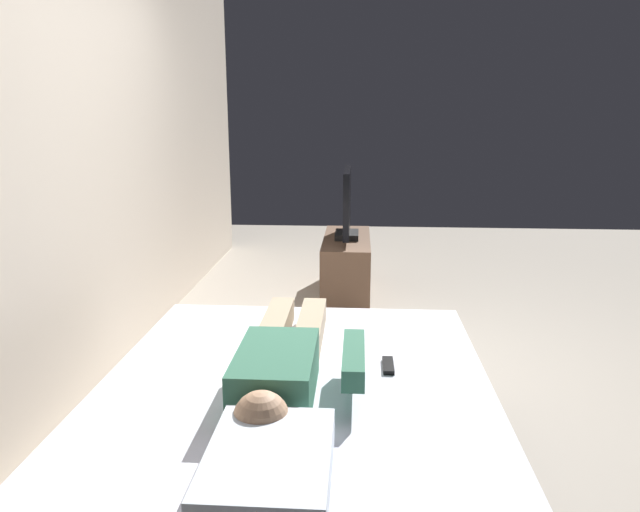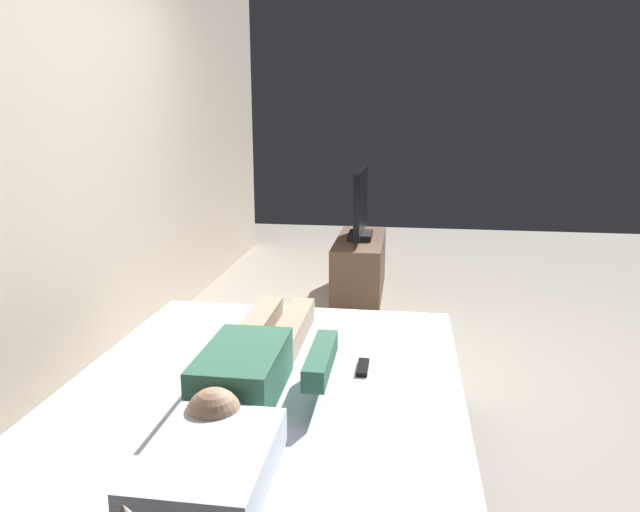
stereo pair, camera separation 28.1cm
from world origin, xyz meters
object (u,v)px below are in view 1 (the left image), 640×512
(tv_stand, at_px, (347,266))
(tv, at_px, (347,205))
(bed, at_px, (295,449))
(pillow, at_px, (269,469))
(person, at_px, (285,361))
(remote, at_px, (388,365))

(tv_stand, distance_m, tv, 0.53)
(tv, bearing_deg, bed, 177.36)
(tv_stand, bearing_deg, pillow, 177.83)
(tv, bearing_deg, tv_stand, 172.87)
(person, relative_size, tv_stand, 1.15)
(bed, relative_size, pillow, 4.00)
(bed, bearing_deg, tv, -2.64)
(pillow, relative_size, remote, 3.20)
(tv_stand, height_order, tv, tv)
(remote, bearing_deg, person, 110.47)
(bed, height_order, remote, remote)
(bed, height_order, pillow, pillow)
(person, distance_m, tv_stand, 2.93)
(person, bearing_deg, tv_stand, -3.46)
(tv_stand, relative_size, tv, 1.25)
(person, xyz_separation_m, tv, (2.90, -0.18, 0.16))
(bed, xyz_separation_m, tv_stand, (2.93, -0.14, -0.01))
(bed, xyz_separation_m, remote, (0.18, -0.36, 0.29))
(bed, bearing_deg, tv_stand, -2.64)
(bed, bearing_deg, pillow, 180.00)
(remote, height_order, tv, tv)
(pillow, distance_m, remote, 0.90)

